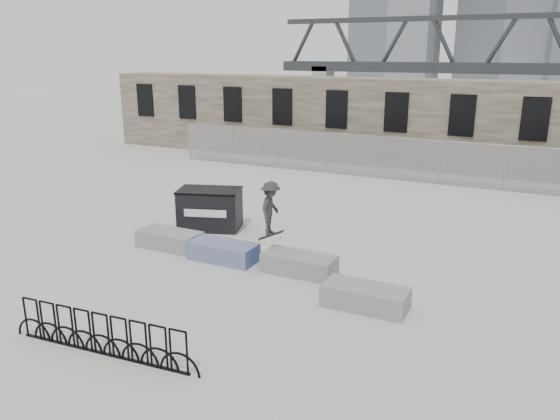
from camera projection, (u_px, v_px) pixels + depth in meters
The scene contains 10 objects.
ground at pixel (254, 267), 15.42m from camera, with size 120.00×120.00×0.00m, color beige.
stone_wall at pixel (402, 122), 28.78m from camera, with size 36.00×2.58×4.50m.
chainlink_fence at pixel (381, 157), 25.90m from camera, with size 22.06×0.06×2.02m.
planter_far_left at pixel (170, 239), 16.90m from camera, with size 2.00×0.90×0.53m.
planter_center_left at pixel (223, 251), 15.88m from camera, with size 2.00×0.90×0.53m.
planter_center_right at pixel (299, 263), 14.95m from camera, with size 2.00×0.90×0.53m.
planter_offset at pixel (365, 296), 12.93m from camera, with size 2.00×0.90×0.53m.
dumpster at pixel (210, 209), 18.63m from camera, with size 2.39×1.88×1.38m.
bike_rack at pixel (101, 335), 10.88m from camera, with size 4.48×0.39×0.90m.
skateboarder at pixel (271, 208), 15.29m from camera, with size 0.76×1.07×1.75m.
Camera 1 is at (6.98, -12.56, 5.88)m, focal length 35.00 mm.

